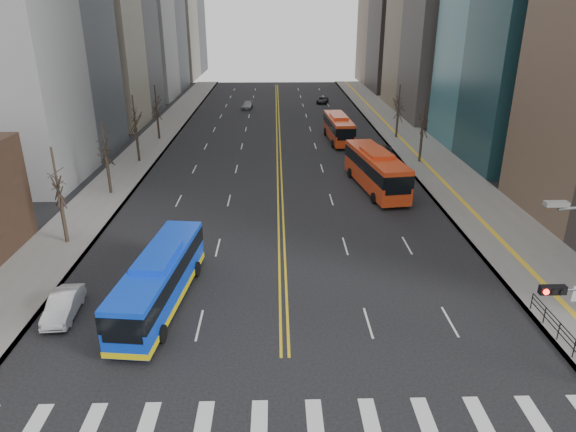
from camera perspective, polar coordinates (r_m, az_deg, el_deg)
The scene contains 12 objects.
sidewalk_right at distance 65.76m, azimuth 14.52°, elevation 7.05°, with size 7.00×130.00×0.15m, color slate.
sidewalk_left at distance 65.31m, azimuth -15.77°, elevation 6.82°, with size 5.00×130.00×0.15m, color slate.
centerline at distance 73.02m, azimuth -1.10°, elevation 9.13°, with size 0.55×100.00×0.01m.
pedestrian_railing at distance 30.75m, azimuth 27.91°, elevation -10.98°, with size 0.06×6.06×1.02m.
street_trees at distance 52.44m, azimuth -8.95°, elevation 9.20°, with size 35.20×47.20×7.60m.
blue_bus at distance 30.87m, azimuth -14.09°, elevation -6.77°, with size 3.65×11.53×3.32m.
red_bus_near at distance 50.11m, azimuth 9.73°, elevation 5.28°, with size 4.48×12.34×3.80m.
red_bus_far at distance 68.75m, azimuth 5.64°, elevation 9.85°, with size 3.15×10.92×3.44m.
car_white at distance 32.12m, azimuth -23.68°, elevation -9.08°, with size 1.42×4.06×1.34m, color silver.
car_dark_mid at distance 61.27m, azimuth 10.65°, elevation 6.98°, with size 1.82×4.52×1.54m, color black.
car_silver at distance 92.15m, azimuth -4.54°, elevation 12.13°, with size 1.64×4.03×1.17m, color gray.
car_dark_far at distance 98.04m, azimuth 3.84°, elevation 12.74°, with size 1.89×4.10×1.14m, color black.
Camera 1 is at (-0.38, -16.19, 16.24)m, focal length 32.00 mm.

